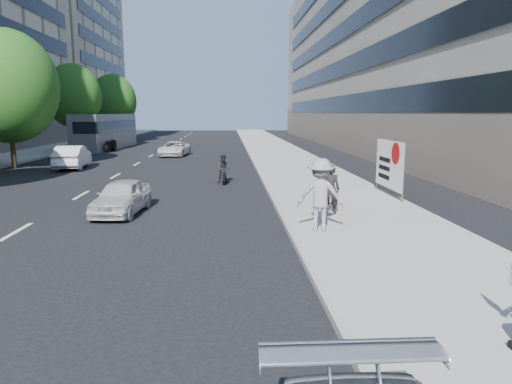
{
  "coord_description": "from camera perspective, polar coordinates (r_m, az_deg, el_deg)",
  "views": [
    {
      "loc": [
        -0.28,
        -11.38,
        3.44
      ],
      "look_at": [
        0.47,
        0.76,
        1.32
      ],
      "focal_mm": 32.0,
      "sensor_mm": 36.0,
      "label": 1
    }
  ],
  "objects": [
    {
      "name": "tree_far_d",
      "position": [
        43.53,
        -21.9,
        11.09
      ],
      "size": [
        4.8,
        4.8,
        7.65
      ],
      "color": "#382616",
      "rests_on": "ground"
    },
    {
      "name": "jogger",
      "position": [
        12.92,
        8.05,
        -0.34
      ],
      "size": [
        1.45,
        1.03,
        2.05
      ],
      "primitive_type": "imported",
      "rotation": [
        0.0,
        0.0,
        2.93
      ],
      "color": "gray",
      "rests_on": "near_sidewalk"
    },
    {
      "name": "tree_far_e",
      "position": [
        57.0,
        -17.45,
        10.78
      ],
      "size": [
        5.4,
        5.4,
        7.89
      ],
      "color": "#382616",
      "rests_on": "ground"
    },
    {
      "name": "protest_banner",
      "position": [
        19.08,
        16.32,
        3.33
      ],
      "size": [
        0.08,
        3.06,
        2.2
      ],
      "color": "#4C4C4C",
      "rests_on": "near_sidewalk"
    },
    {
      "name": "white_sedan_mid",
      "position": [
        30.73,
        -21.97,
        4.09
      ],
      "size": [
        2.01,
        4.53,
        1.45
      ],
      "primitive_type": "imported",
      "rotation": [
        0.0,
        0.0,
        3.25
      ],
      "color": "silver",
      "rests_on": "ground"
    },
    {
      "name": "white_sedan_near",
      "position": [
        16.4,
        -16.45,
        -0.56
      ],
      "size": [
        1.74,
        3.58,
        1.18
      ],
      "primitive_type": "imported",
      "rotation": [
        0.0,
        0.0,
        -0.1
      ],
      "color": "silver",
      "rests_on": "ground"
    },
    {
      "name": "near_sidewalk",
      "position": [
        31.85,
        4.23,
        3.78
      ],
      "size": [
        5.0,
        120.0,
        0.15
      ],
      "primitive_type": "cube",
      "color": "#98968E",
      "rests_on": "ground"
    },
    {
      "name": "white_sedan_far",
      "position": [
        37.41,
        -10.17,
        5.34
      ],
      "size": [
        2.47,
        4.42,
        1.17
      ],
      "primitive_type": "imported",
      "rotation": [
        0.0,
        0.0,
        -0.13
      ],
      "color": "white",
      "rests_on": "ground"
    },
    {
      "name": "pedestrian_woman",
      "position": [
        15.19,
        9.3,
        0.36
      ],
      "size": [
        0.68,
        0.54,
        1.63
      ],
      "primitive_type": "imported",
      "rotation": [
        0.0,
        0.0,
        2.86
      ],
      "color": "black",
      "rests_on": "near_sidewalk"
    },
    {
      "name": "motorcycle",
      "position": [
        22.67,
        -4.04,
        2.74
      ],
      "size": [
        0.7,
        2.04,
        1.42
      ],
      "rotation": [
        0.0,
        0.0,
        -0.01
      ],
      "color": "black",
      "rests_on": "ground"
    },
    {
      "name": "tree_far_c",
      "position": [
        32.34,
        -28.65,
        11.5
      ],
      "size": [
        6.0,
        6.0,
        8.47
      ],
      "color": "#382616",
      "rests_on": "ground"
    },
    {
      "name": "ground",
      "position": [
        11.9,
        -2.04,
        -6.96
      ],
      "size": [
        160.0,
        160.0,
        0.0
      ],
      "primitive_type": "plane",
      "color": "black",
      "rests_on": "ground"
    },
    {
      "name": "bus",
      "position": [
        46.74,
        -18.22,
        7.17
      ],
      "size": [
        3.45,
        12.22,
        3.3
      ],
      "rotation": [
        0.0,
        0.0,
        -0.07
      ],
      "color": "slate",
      "rests_on": "ground"
    },
    {
      "name": "far_bldg_north",
      "position": [
        79.88,
        -26.49,
        16.48
      ],
      "size": [
        22.0,
        28.0,
        28.0
      ],
      "primitive_type": "cube",
      "color": "beige",
      "rests_on": "ground"
    },
    {
      "name": "near_building",
      "position": [
        47.16,
        18.91,
        17.36
      ],
      "size": [
        14.0,
        70.0,
        20.0
      ],
      "primitive_type": "cube",
      "color": "gray",
      "rests_on": "ground"
    }
  ]
}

